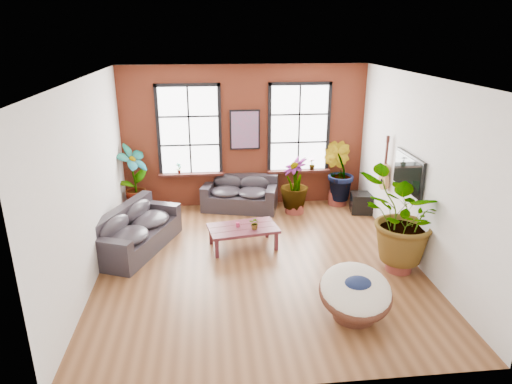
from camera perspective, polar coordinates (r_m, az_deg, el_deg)
room at (r=8.38m, az=0.33°, el=2.16°), size 6.04×6.54×3.54m
sofa_back at (r=11.42m, az=-1.98°, el=-0.25°), size 1.98×1.31×0.83m
sofa_left at (r=9.63m, az=-14.91°, el=-4.75°), size 1.69×2.38×0.87m
coffee_table at (r=9.39m, az=-1.64°, el=-4.69°), size 1.51×1.02×0.54m
papasan_chair at (r=7.36m, az=12.33°, el=-12.19°), size 1.16×1.18×0.85m
poster at (r=11.25m, az=-1.40°, el=7.78°), size 0.74×0.06×0.98m
tv_wall_unit at (r=9.61m, az=17.68°, el=2.25°), size 0.13×1.86×1.20m
media_box at (r=11.51m, az=13.22°, el=-1.35°), size 0.66×0.58×0.49m
pot_back_left at (r=11.52m, az=-14.54°, el=-1.77°), size 0.66×0.66×0.37m
pot_back_right at (r=11.93m, az=10.15°, el=-0.72°), size 0.52×0.52×0.35m
pot_right_wall at (r=9.02m, az=17.45°, el=-8.29°), size 0.56×0.56×0.36m
pot_mid at (r=11.26m, az=4.85°, el=-1.74°), size 0.60×0.60×0.34m
floor_plant_back_left at (r=11.24m, az=-15.01°, el=1.80°), size 0.96×1.01×1.60m
floor_plant_back_right at (r=11.70m, az=10.24°, el=2.54°), size 1.03×1.03×1.47m
floor_plant_right_wall at (r=8.66m, az=18.00°, el=-3.20°), size 2.10×2.06×1.77m
floor_plant_mid at (r=11.07m, az=4.85°, el=1.15°), size 0.83×0.83×1.25m
table_plant at (r=9.22m, az=-0.12°, el=-3.94°), size 0.29×0.27×0.26m
sill_plant_left at (r=11.42m, az=-9.63°, el=2.94°), size 0.17×0.17×0.27m
sill_plant_right at (r=11.68m, az=7.01°, el=3.46°), size 0.19×0.19×0.27m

